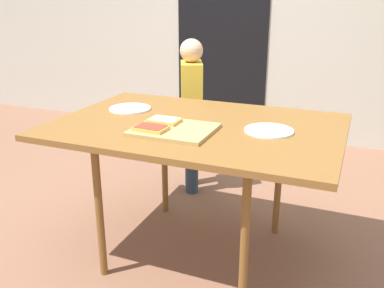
% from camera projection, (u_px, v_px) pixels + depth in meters
% --- Properties ---
extents(ground_plane, '(16.00, 16.00, 0.00)m').
position_uv_depth(ground_plane, '(196.00, 251.00, 2.33)').
color(ground_plane, brown).
extents(house_door, '(0.90, 0.02, 2.00)m').
position_uv_depth(house_door, '(222.00, 31.00, 4.05)').
color(house_door, black).
rests_on(house_door, ground).
extents(dining_table, '(1.40, 0.96, 0.73)m').
position_uv_depth(dining_table, '(197.00, 133.00, 2.10)').
color(dining_table, brown).
rests_on(dining_table, ground).
extents(cutting_board, '(0.36, 0.31, 0.02)m').
position_uv_depth(cutting_board, '(174.00, 130.00, 1.96)').
color(cutting_board, tan).
rests_on(cutting_board, dining_table).
extents(pizza_slice_near_left, '(0.15, 0.11, 0.02)m').
position_uv_depth(pizza_slice_near_left, '(151.00, 128.00, 1.92)').
color(pizza_slice_near_left, gold).
rests_on(pizza_slice_near_left, cutting_board).
extents(pizza_slice_far_left, '(0.15, 0.10, 0.02)m').
position_uv_depth(pizza_slice_far_left, '(164.00, 120.00, 2.04)').
color(pizza_slice_far_left, gold).
rests_on(pizza_slice_far_left, cutting_board).
extents(plate_white_left, '(0.23, 0.23, 0.01)m').
position_uv_depth(plate_white_left, '(130.00, 109.00, 2.34)').
color(plate_white_left, white).
rests_on(plate_white_left, dining_table).
extents(plate_white_right, '(0.23, 0.23, 0.01)m').
position_uv_depth(plate_white_right, '(269.00, 131.00, 1.96)').
color(plate_white_right, white).
rests_on(plate_white_right, dining_table).
extents(child_left, '(0.23, 0.28, 1.06)m').
position_uv_depth(child_left, '(192.00, 108.00, 2.89)').
color(child_left, '#30414F').
rests_on(child_left, ground).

